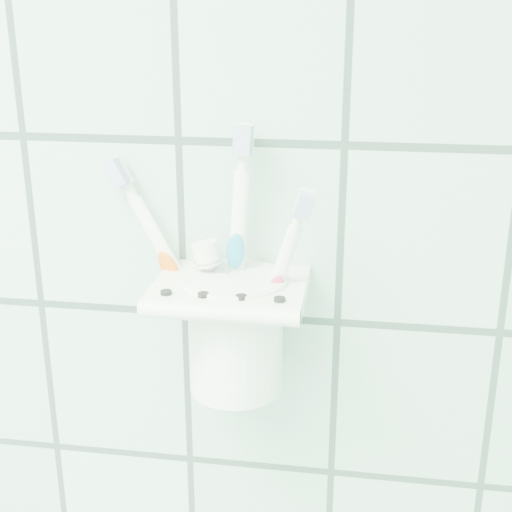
{
  "coord_description": "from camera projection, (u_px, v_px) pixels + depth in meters",
  "views": [
    {
      "loc": [
        0.74,
        0.6,
        1.53
      ],
      "look_at": [
        0.66,
        1.1,
        1.35
      ],
      "focal_mm": 50.0,
      "sensor_mm": 36.0,
      "label": 1
    }
  ],
  "objects": [
    {
      "name": "toothbrush_orange",
      "position": [
        245.0,
        273.0,
        0.62
      ],
      "size": [
        0.06,
        0.04,
        0.19
      ],
      "rotation": [
        0.21,
        0.27,
        0.17
      ],
      "color": "white",
      "rests_on": "cup"
    },
    {
      "name": "holder_bracket",
      "position": [
        231.0,
        291.0,
        0.61
      ],
      "size": [
        0.13,
        0.11,
        0.04
      ],
      "color": "white",
      "rests_on": "wall_back"
    },
    {
      "name": "toothpaste_tube",
      "position": [
        237.0,
        299.0,
        0.63
      ],
      "size": [
        0.05,
        0.03,
        0.13
      ],
      "rotation": [
        0.03,
        -0.23,
        -0.19
      ],
      "color": "silver",
      "rests_on": "cup"
    },
    {
      "name": "cup",
      "position": [
        236.0,
        329.0,
        0.62
      ],
      "size": [
        0.09,
        0.09,
        0.11
      ],
      "color": "white",
      "rests_on": "holder_bracket"
    },
    {
      "name": "toothbrush_pink",
      "position": [
        230.0,
        259.0,
        0.61
      ],
      "size": [
        0.1,
        0.04,
        0.21
      ],
      "rotation": [
        -0.03,
        -0.54,
        -0.16
      ],
      "color": "white",
      "rests_on": "cup"
    },
    {
      "name": "toothbrush_blue",
      "position": [
        227.0,
        253.0,
        0.62
      ],
      "size": [
        0.03,
        0.02,
        0.23
      ],
      "rotation": [
        -0.04,
        0.07,
        -0.07
      ],
      "color": "white",
      "rests_on": "cup"
    }
  ]
}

